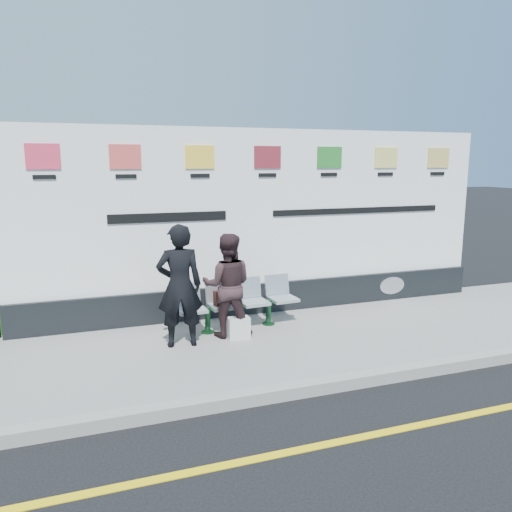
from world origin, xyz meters
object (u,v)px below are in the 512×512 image
at_px(billboard, 265,234).
at_px(woman_left, 180,286).
at_px(woman_right, 227,285).
at_px(bench, 239,315).

bearing_deg(billboard, woman_left, -145.18).
distance_m(billboard, woman_right, 1.48).
xyz_separation_m(bench, woman_right, (-0.24, -0.25, 0.55)).
distance_m(bench, woman_left, 1.22).
xyz_separation_m(billboard, woman_right, (-0.95, -0.99, -0.55)).
height_order(woman_left, woman_right, woman_left).
relative_size(woman_left, woman_right, 1.12).
xyz_separation_m(billboard, woman_left, (-1.66, -1.16, -0.46)).
relative_size(billboard, bench, 4.27).
bearing_deg(bench, billboard, 42.76).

